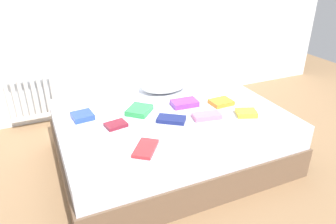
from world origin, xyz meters
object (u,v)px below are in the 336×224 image
Objects in this scene: radiator at (32,98)px; textbook_red at (146,148)px; pillow at (164,84)px; textbook_yellow at (246,113)px; textbook_blue at (82,116)px; textbook_purple at (184,103)px; textbook_green at (139,110)px; textbook_orange at (221,102)px; textbook_pink at (207,116)px; textbook_navy at (171,119)px; bed at (170,136)px; textbook_maroon at (116,125)px.

radiator reaches higher than textbook_red.
textbook_yellow is (0.44, -0.81, -0.06)m from pillow.
textbook_blue is 0.71× the size of textbook_purple.
textbook_green is 1.28× the size of textbook_blue.
textbook_orange is at bearing -16.83° from textbook_blue.
textbook_red is 1.23× the size of textbook_orange.
radiator is 2.31m from textbook_yellow.
pillow is at bearing 106.11° from textbook_pink.
textbook_orange is 0.85× the size of textbook_navy.
textbook_orange is at bearing -57.86° from textbook_green.
textbook_yellow is 0.67m from textbook_navy.
radiator is 2.08× the size of textbook_pink.
textbook_navy reaches higher than textbook_red.
radiator is 1.99m from textbook_pink.
textbook_green is 0.44m from textbook_purple.
textbook_purple is (-0.06, 0.31, 0.01)m from textbook_pink.
bed is 0.34m from textbook_purple.
textbook_navy reaches higher than bed.
textbook_red is 0.44m from textbook_maroon.
textbook_pink is 1.41× the size of textbook_yellow.
bed is at bearing -4.01° from textbook_red.
textbook_red is at bearing -132.78° from textbook_purple.
textbook_purple reaches higher than textbook_orange.
textbook_red is 0.76m from textbook_blue.
radiator is at bearing 159.72° from textbook_yellow.
pillow is at bearing 122.55° from textbook_orange.
textbook_pink is 0.31m from textbook_navy.
textbook_yellow reaches higher than textbook_orange.
textbook_blue reaches higher than textbook_orange.
textbook_red is at bearing -150.29° from textbook_pink.
radiator is at bearing 142.43° from textbook_pink.
textbook_pink is at bearing -46.11° from radiator.
radiator is 2.06m from textbook_orange.
textbook_blue is at bearing -172.16° from textbook_navy.
textbook_purple is at bearing 79.46° from textbook_navy.
textbook_green is at bearing 21.41° from textbook_red.
textbook_orange is at bearing -36.96° from radiator.
bed is 3.98× the size of pillow.
bed is 8.21× the size of textbook_pink.
pillow reaches higher than textbook_yellow.
textbook_blue is (-0.49, 0.09, -0.00)m from textbook_green.
textbook_red is 1.43× the size of textbook_maroon.
textbook_blue is at bearing 121.99° from textbook_green.
textbook_purple reaches higher than textbook_green.
pillow reaches higher than textbook_blue.
textbook_purple reaches higher than bed.
textbook_yellow reaches higher than textbook_navy.
textbook_orange is 0.30m from textbook_yellow.
textbook_purple reaches higher than textbook_blue.
textbook_pink is at bearing 21.99° from textbook_navy.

